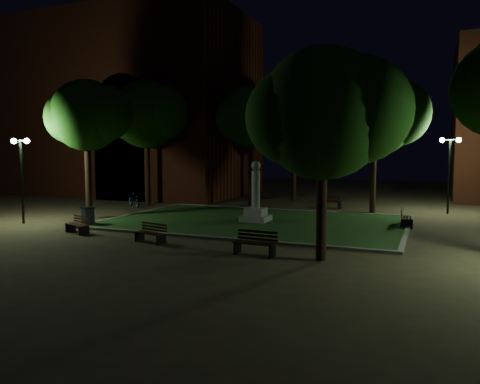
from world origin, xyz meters
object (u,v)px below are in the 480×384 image
object	(u,v)px
bench_right_side	(406,218)
bench_far_side	(329,202)
monument	(256,205)
bicycle	(134,200)
bench_near_left	(151,234)
bench_near_right	(255,244)
bench_west_near	(78,225)
trash_bin	(88,216)

from	to	relation	value
bench_right_side	bench_far_side	distance (m)	7.63
monument	bicycle	size ratio (longest dim) A/B	1.76
bench_near_left	bench_far_side	xyz separation A→B (m)	(4.50, 14.16, 0.03)
monument	bench_near_right	distance (m)	7.70
bench_far_side	bench_right_side	bearing A→B (deg)	138.89
bench_west_near	bench_right_side	distance (m)	16.00
bench_near_left	bench_west_near	xyz separation A→B (m)	(-4.38, 0.61, -0.01)
bench_west_near	bench_far_side	world-z (taller)	bench_far_side
monument	bench_near_right	size ratio (longest dim) A/B	1.96
bench_near_right	bench_west_near	xyz separation A→B (m)	(-9.19, 1.09, -0.04)
bench_right_side	bench_west_near	bearing A→B (deg)	116.45
bench_west_near	monument	bearing A→B (deg)	63.70
bench_far_side	trash_bin	bearing A→B (deg)	56.93
bench_near_left	bench_right_side	bearing A→B (deg)	54.83
bench_right_side	trash_bin	distance (m)	16.11
bench_far_side	bicycle	world-z (taller)	bicycle
bicycle	bench_right_side	bearing A→B (deg)	-61.64
bench_near_left	bicycle	size ratio (longest dim) A/B	0.85
monument	bench_far_side	xyz separation A→B (m)	(2.36, 7.44, -0.54)
bench_west_near	trash_bin	bearing A→B (deg)	139.17
monument	bench_near_left	distance (m)	7.07
bench_far_side	bicycle	bearing A→B (deg)	25.87
bicycle	bench_far_side	bearing A→B (deg)	-38.00
monument	bench_near_left	world-z (taller)	monument
bench_far_side	trash_bin	distance (m)	15.30
bench_near_right	trash_bin	bearing A→B (deg)	167.37
monument	bench_west_near	bearing A→B (deg)	-136.84
bench_near_right	bicycle	bearing A→B (deg)	144.10
bench_right_side	trash_bin	world-z (taller)	trash_bin
trash_bin	bicycle	distance (m)	7.89
bench_near_right	bench_right_side	world-z (taller)	bench_right_side
monument	bench_right_side	distance (m)	7.65
bench_far_side	bench_west_near	bearing A→B (deg)	64.06
bench_near_left	trash_bin	size ratio (longest dim) A/B	1.64
monument	bench_near_left	size ratio (longest dim) A/B	2.07
bench_far_side	bicycle	size ratio (longest dim) A/B	0.91
bench_west_near	trash_bin	size ratio (longest dim) A/B	1.62
trash_bin	bench_west_near	bearing A→B (deg)	-61.37
monument	bench_near_right	xyz separation A→B (m)	(2.68, -7.19, -0.54)
bench_west_near	trash_bin	world-z (taller)	trash_bin
trash_bin	bicycle	bearing A→B (deg)	108.28
bench_right_side	bench_far_side	xyz separation A→B (m)	(-5.07, 5.71, -0.01)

